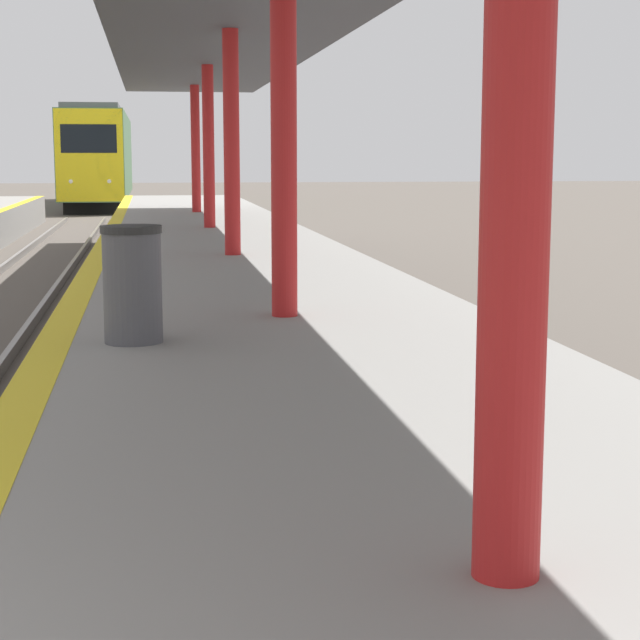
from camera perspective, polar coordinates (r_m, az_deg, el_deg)
name	(u,v)px	position (r m, az deg, el deg)	size (l,w,h in m)	color
train	(100,158)	(55.03, -11.67, 8.47)	(2.84, 19.05, 4.68)	black
station_canopy	(230,27)	(16.48, -4.82, 15.33)	(3.72, 32.05, 3.57)	red
trash_bin	(132,284)	(8.73, -9.97, 1.90)	(0.49, 0.49, 0.95)	#4C4C51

